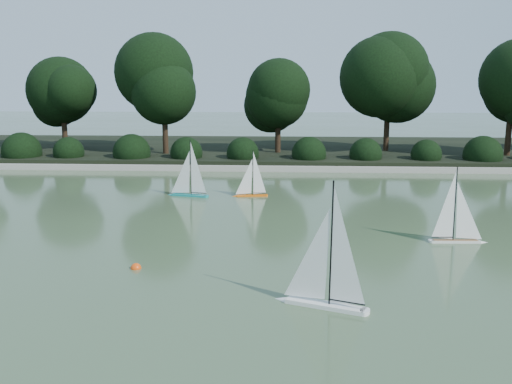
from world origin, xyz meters
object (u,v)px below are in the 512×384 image
(sailboat_white_a, at_px, (318,286))
(sailboat_white_b, at_px, (460,230))
(race_buoy, at_px, (136,268))
(sailboat_teal, at_px, (186,187))
(sailboat_orange, at_px, (249,189))

(sailboat_white_a, bearing_deg, sailboat_white_b, 48.31)
(race_buoy, bearing_deg, sailboat_teal, 91.60)
(sailboat_teal, xyz_separation_m, race_buoy, (0.16, -5.61, -0.24))
(sailboat_white_b, xyz_separation_m, race_buoy, (-5.59, -1.75, -0.23))
(sailboat_teal, bearing_deg, race_buoy, -88.40)
(sailboat_white_a, height_order, sailboat_white_b, sailboat_white_a)
(sailboat_white_a, xyz_separation_m, race_buoy, (-2.81, 1.37, -0.28))
(sailboat_white_a, height_order, race_buoy, sailboat_white_a)
(sailboat_teal, height_order, race_buoy, sailboat_teal)
(sailboat_white_a, relative_size, sailboat_orange, 1.42)
(sailboat_orange, relative_size, race_buoy, 7.46)
(sailboat_white_b, xyz_separation_m, sailboat_teal, (-5.74, 3.87, 0.01))
(sailboat_white_b, height_order, sailboat_orange, sailboat_white_b)
(sailboat_white_b, height_order, race_buoy, sailboat_white_b)
(sailboat_white_b, bearing_deg, sailboat_orange, 136.60)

